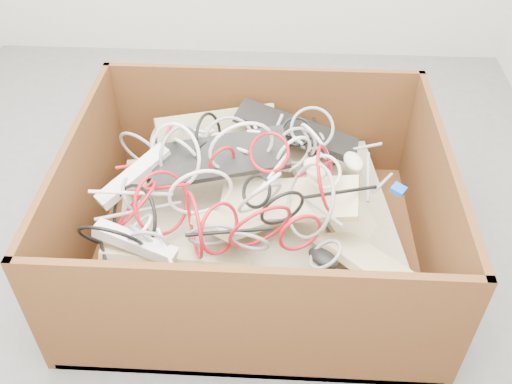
{
  "coord_description": "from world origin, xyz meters",
  "views": [
    {
      "loc": [
        0.23,
        -1.61,
        1.63
      ],
      "look_at": [
        0.15,
        -0.12,
        0.3
      ],
      "focal_mm": 39.48,
      "sensor_mm": 36.0,
      "label": 1
    }
  ],
  "objects_px": {
    "cardboard_box": "(251,229)",
    "power_strip_left": "(134,176)",
    "vga_plug": "(398,189)",
    "power_strip_right": "(135,242)"
  },
  "relations": [
    {
      "from": "cardboard_box",
      "to": "power_strip_left",
      "type": "height_order",
      "value": "cardboard_box"
    },
    {
      "from": "power_strip_left",
      "to": "vga_plug",
      "type": "distance_m",
      "value": 0.91
    },
    {
      "from": "cardboard_box",
      "to": "vga_plug",
      "type": "xyz_separation_m",
      "value": [
        0.5,
        -0.02,
        0.24
      ]
    },
    {
      "from": "cardboard_box",
      "to": "power_strip_left",
      "type": "relative_size",
      "value": 4.33
    },
    {
      "from": "power_strip_left",
      "to": "power_strip_right",
      "type": "xyz_separation_m",
      "value": [
        0.06,
        -0.27,
        -0.05
      ]
    },
    {
      "from": "power_strip_left",
      "to": "vga_plug",
      "type": "bearing_deg",
      "value": -47.66
    },
    {
      "from": "cardboard_box",
      "to": "power_strip_left",
      "type": "xyz_separation_m",
      "value": [
        -0.4,
        -0.01,
        0.25
      ]
    },
    {
      "from": "power_strip_right",
      "to": "cardboard_box",
      "type": "bearing_deg",
      "value": 54.83
    },
    {
      "from": "cardboard_box",
      "to": "power_strip_right",
      "type": "distance_m",
      "value": 0.49
    },
    {
      "from": "power_strip_right",
      "to": "power_strip_left",
      "type": "bearing_deg",
      "value": 117.71
    }
  ]
}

